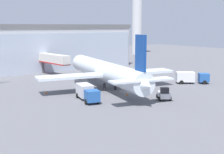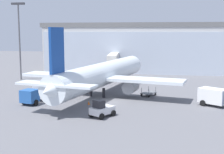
% 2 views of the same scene
% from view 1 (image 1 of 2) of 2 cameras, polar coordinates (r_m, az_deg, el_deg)
% --- Properties ---
extents(ground, '(240.00, 240.00, 0.00)m').
position_cam_1_polar(ground, '(62.82, 3.09, -2.64)').
color(ground, slate).
extents(terminal_building, '(51.99, 16.62, 13.50)m').
position_cam_1_polar(terminal_building, '(97.47, -11.57, 5.44)').
color(terminal_building, '#B6B6B6').
rests_on(terminal_building, ground).
extents(jet_bridge, '(3.90, 14.28, 5.69)m').
position_cam_1_polar(jet_bridge, '(84.03, -10.88, 3.21)').
color(jet_bridge, beige).
rests_on(jet_bridge, ground).
extents(control_tower, '(9.31, 9.31, 37.78)m').
position_cam_1_polar(control_tower, '(147.38, 4.67, 13.11)').
color(control_tower, silver).
rests_on(control_tower, ground).
extents(airplane, '(29.37, 37.43, 11.62)m').
position_cam_1_polar(airplane, '(65.00, -1.11, 0.98)').
color(airplane, white).
rests_on(airplane, ground).
extents(catering_truck, '(3.67, 7.59, 2.65)m').
position_cam_1_polar(catering_truck, '(55.16, -4.60, -2.78)').
color(catering_truck, '#2659A5').
rests_on(catering_truck, ground).
extents(fuel_truck, '(7.21, 6.04, 2.65)m').
position_cam_1_polar(fuel_truck, '(73.33, 14.28, -0.03)').
color(fuel_truck, '#2659A5').
rests_on(fuel_truck, ground).
extents(baggage_cart, '(2.71, 3.22, 1.50)m').
position_cam_1_polar(baggage_cart, '(70.63, 4.24, -0.91)').
color(baggage_cart, slate).
rests_on(baggage_cart, ground).
extents(pushback_tug, '(3.40, 3.71, 2.30)m').
position_cam_1_polar(pushback_tug, '(56.36, 9.46, -3.13)').
color(pushback_tug, silver).
rests_on(pushback_tug, ground).
extents(safety_cone_nose, '(0.36, 0.36, 0.55)m').
position_cam_1_polar(safety_cone_nose, '(59.09, 2.74, -3.13)').
color(safety_cone_nose, orange).
rests_on(safety_cone_nose, ground).
extents(safety_cone_wingtip, '(0.36, 0.36, 0.55)m').
position_cam_1_polar(safety_cone_wingtip, '(61.94, -11.96, -2.75)').
color(safety_cone_wingtip, orange).
rests_on(safety_cone_wingtip, ground).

